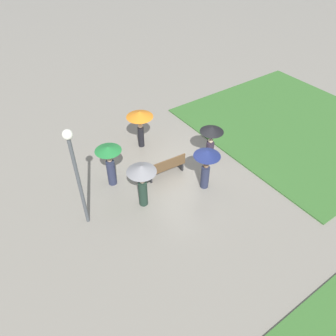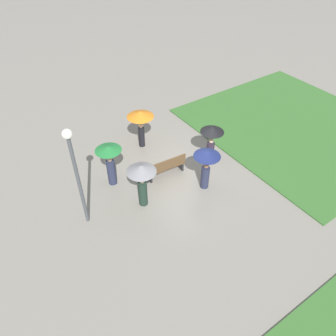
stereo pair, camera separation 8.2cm
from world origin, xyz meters
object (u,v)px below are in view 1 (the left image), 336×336
(crowd_person_black, at_px, (211,136))
(crowd_person_orange, at_px, (140,119))
(lamp_post, at_px, (75,167))
(park_bench, at_px, (166,167))
(crowd_person_grey, at_px, (142,176))
(crowd_person_navy, at_px, (207,160))
(crowd_person_green, at_px, (109,159))

(crowd_person_black, bearing_deg, crowd_person_orange, -34.78)
(lamp_post, relative_size, crowd_person_black, 2.19)
(park_bench, bearing_deg, crowd_person_grey, 31.81)
(crowd_person_navy, bearing_deg, crowd_person_orange, -97.89)
(park_bench, distance_m, crowd_person_navy, 1.90)
(lamp_post, bearing_deg, crowd_person_orange, -144.86)
(crowd_person_green, distance_m, crowd_person_black, 4.31)
(crowd_person_grey, distance_m, crowd_person_navy, 2.58)
(crowd_person_green, xyz_separation_m, crowd_person_black, (-4.16, 1.14, 0.04))
(crowd_person_grey, distance_m, crowd_person_green, 1.76)
(crowd_person_green, bearing_deg, crowd_person_orange, -76.94)
(lamp_post, xyz_separation_m, crowd_person_navy, (-4.62, 1.01, -1.23))
(crowd_person_navy, bearing_deg, crowd_person_green, -55.21)
(crowd_person_navy, relative_size, crowd_person_orange, 1.00)
(crowd_person_black, bearing_deg, lamp_post, 21.69)
(crowd_person_green, bearing_deg, crowd_person_black, -125.75)
(crowd_person_green, relative_size, crowd_person_black, 1.03)
(lamp_post, xyz_separation_m, crowd_person_orange, (-3.98, -2.80, -1.10))
(crowd_person_grey, distance_m, crowd_person_black, 3.77)
(lamp_post, bearing_deg, crowd_person_black, -178.66)
(lamp_post, distance_m, crowd_person_orange, 4.99)
(crowd_person_green, bearing_deg, crowd_person_navy, -148.21)
(crowd_person_grey, bearing_deg, crowd_person_navy, -118.15)
(crowd_person_green, height_order, crowd_person_black, crowd_person_green)
(crowd_person_grey, bearing_deg, crowd_person_orange, -45.28)
(crowd_person_navy, distance_m, crowd_person_orange, 3.86)
(crowd_person_navy, height_order, crowd_person_orange, crowd_person_navy)
(crowd_person_grey, xyz_separation_m, crowd_person_orange, (-1.87, -3.22, 0.07))
(crowd_person_grey, xyz_separation_m, crowd_person_black, (-3.73, -0.56, -0.10))
(lamp_post, relative_size, crowd_person_grey, 2.10)
(crowd_person_green, bearing_deg, crowd_person_grey, 173.81)
(crowd_person_grey, relative_size, crowd_person_green, 1.02)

